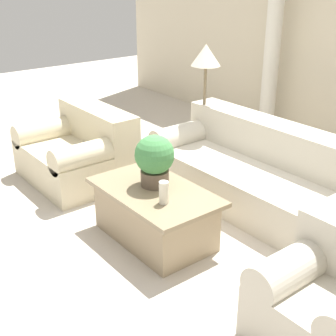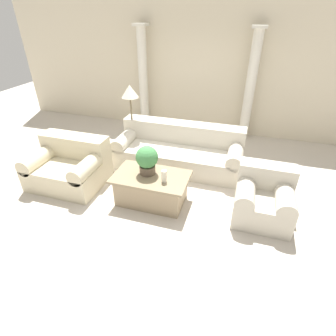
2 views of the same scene
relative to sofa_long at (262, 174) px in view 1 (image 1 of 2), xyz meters
name	(u,v)px [view 1 (image 1 of 2)]	position (x,y,z in m)	size (l,w,h in m)	color
ground_plane	(191,223)	(-0.12, -0.87, -0.33)	(16.00, 16.00, 0.00)	beige
sofa_long	(262,174)	(0.00, 0.00, 0.00)	(2.49, 1.00, 0.82)	beige
loveseat	(80,150)	(-1.75, -1.19, 0.01)	(1.27, 1.00, 0.82)	beige
coffee_table	(155,214)	(-0.12, -1.31, -0.08)	(1.21, 0.73, 0.50)	#998466
potted_plant	(155,159)	(-0.20, -1.24, 0.43)	(0.36, 0.36, 0.47)	brown
pillar_candle	(164,193)	(0.13, -1.40, 0.27)	(0.08, 0.08, 0.20)	silver
floor_lamp	(206,65)	(-1.06, 0.13, 0.96)	(0.34, 0.34, 1.52)	brown
column_left	(272,48)	(-1.42, 1.70, 0.95)	(0.31, 0.31, 2.50)	silver
armchair	(335,297)	(1.62, -1.13, 0.01)	(0.83, 0.84, 0.79)	beige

